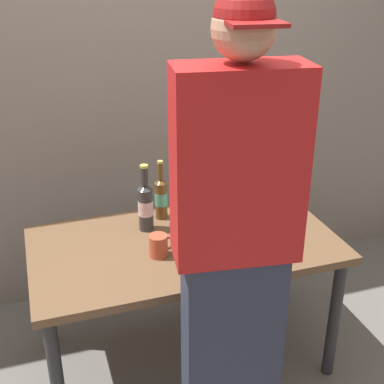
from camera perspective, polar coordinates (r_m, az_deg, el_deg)
ground_plane at (r=2.89m, az=-0.74°, el=-17.53°), size 8.00×8.00×0.00m
desk at (r=2.51m, az=-0.82°, el=-6.97°), size 1.43×0.77×0.70m
laptop at (r=2.54m, az=2.27°, el=-3.05°), size 0.41×0.38×0.23m
beer_bottle_brown at (r=2.63m, az=-3.40°, el=-0.54°), size 0.06×0.06×0.31m
beer_bottle_dark at (r=2.52m, az=-5.09°, el=-1.44°), size 0.07×0.07×0.34m
person_figure at (r=1.86m, az=4.78°, el=-7.36°), size 0.45×0.30×1.87m
coffee_mug at (r=2.33m, az=-3.61°, el=-5.85°), size 0.12×0.08×0.10m
back_wall at (r=2.98m, az=-5.70°, el=12.30°), size 6.00×0.10×2.60m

